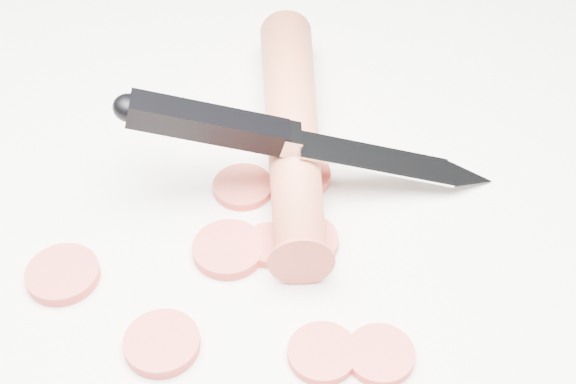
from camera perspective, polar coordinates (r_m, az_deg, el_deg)
name	(u,v)px	position (r m, az deg, el deg)	size (l,w,h in m)	color
ground	(225,203)	(0.47, -4.50, -0.75)	(2.40, 2.40, 0.00)	white
carrot	(292,130)	(0.49, 0.31, 4.46)	(0.03, 0.03, 0.21)	#D45E38
carrot_slice_0	(162,343)	(0.41, -8.96, -10.57)	(0.04, 0.04, 0.01)	#C14032
carrot_slice_1	(306,241)	(0.45, 1.26, -3.52)	(0.04, 0.04, 0.01)	#C14032
carrot_slice_2	(243,187)	(0.48, -3.22, 0.37)	(0.04, 0.04, 0.01)	#C14032
carrot_slice_3	(269,245)	(0.45, -1.39, -3.79)	(0.03, 0.03, 0.01)	#C14032
carrot_slice_4	(302,176)	(0.48, 0.98, 1.14)	(0.04, 0.04, 0.01)	#C14032
carrot_slice_5	(228,249)	(0.44, -4.26, -4.09)	(0.04, 0.04, 0.01)	#C14032
carrot_slice_6	(380,355)	(0.41, 6.56, -11.42)	(0.03, 0.03, 0.01)	#C14032
carrot_slice_7	(63,274)	(0.45, -15.72, -5.65)	(0.04, 0.04, 0.01)	#C14032
carrot_slice_8	(322,353)	(0.40, 2.46, -11.36)	(0.03, 0.03, 0.01)	#C14032
kitchen_knife	(312,140)	(0.46, 1.75, 3.74)	(0.22, 0.09, 0.07)	#B8BBBF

